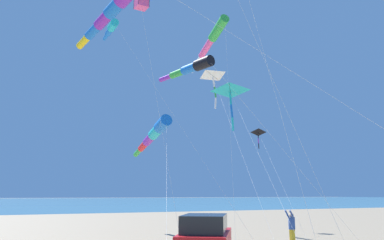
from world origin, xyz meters
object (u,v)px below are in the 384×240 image
Objects in this scene: kite_windsock_red_high_left at (191,68)px; kite_windsock_magenta_far_left at (111,29)px; person_adult_flyer at (292,225)px; kite_windsock_small_distant at (154,134)px; kite_delta_yellow_midlevel at (213,76)px; kite_delta_orange_high_right at (230,91)px; kite_windsock_teal_far_right at (212,39)px; kite_windsock_striped_overhead at (118,4)px; parked_car at (205,238)px; kite_delta_checkered_midright at (258,133)px.

kite_windsock_magenta_far_left reaches higher than kite_windsock_red_high_left.
kite_windsock_red_high_left reaches higher than person_adult_flyer.
kite_delta_yellow_midlevel is (-0.23, 4.78, 4.86)m from kite_windsock_small_distant.
kite_windsock_red_high_left is at bearing -63.14° from kite_delta_orange_high_right.
kite_delta_yellow_midlevel is 5.53m from kite_delta_orange_high_right.
kite_windsock_striped_overhead is at bearing -44.52° from kite_windsock_teal_far_right.
kite_windsock_magenta_far_left is (-3.58, -7.04, 0.99)m from kite_windsock_teal_far_right.
person_adult_flyer is 0.14× the size of kite_delta_yellow_midlevel.
parked_car is at bearing -18.08° from kite_windsock_red_high_left.
kite_windsock_teal_far_right is at bearing -75.80° from kite_delta_checkered_midright.
kite_windsock_magenta_far_left is 11.83m from kite_delta_orange_high_right.
kite_windsock_striped_overhead is at bearing -11.39° from kite_windsock_magenta_far_left.
kite_windsock_red_high_left is 0.59× the size of kite_windsock_small_distant.
parked_car is 12.38m from kite_windsock_small_distant.
person_adult_flyer is at bearing 3.82° from kite_delta_yellow_midlevel.
parked_car is 9.81m from kite_windsock_red_high_left.
kite_windsock_magenta_far_left is (-11.13, -7.80, 14.42)m from person_adult_flyer.
parked_car is 18.29m from kite_windsock_teal_far_right.
kite_windsock_small_distant is at bearing 152.48° from kite_windsock_striped_overhead.
parked_car is 17.58m from kite_delta_checkered_midright.
person_adult_flyer is 0.18× the size of kite_windsock_red_high_left.
kite_windsock_teal_far_right is 7.04m from kite_delta_orange_high_right.
kite_windsock_teal_far_right reaches higher than kite_delta_checkered_midright.
kite_delta_yellow_midlevel reaches higher than person_adult_flyer.
kite_delta_yellow_midlevel is 0.82× the size of kite_windsock_magenta_far_left.
kite_windsock_striped_overhead reaches higher than parked_car.
person_adult_flyer is 10.92m from kite_windsock_small_distant.
kite_windsock_red_high_left is at bearing -36.68° from kite_delta_yellow_midlevel.
parked_car is 7.59m from person_adult_flyer.
kite_windsock_red_high_left reaches higher than kite_delta_checkered_midright.
parked_car is 0.28× the size of kite_windsock_small_distant.
kite_windsock_teal_far_right is 14.45m from kite_windsock_striped_overhead.
kite_windsock_teal_far_right is 7.96m from kite_windsock_magenta_far_left.
kite_windsock_striped_overhead is (10.00, -5.21, 3.80)m from kite_windsock_small_distant.
parked_car is 0.47× the size of kite_windsock_red_high_left.
kite_windsock_small_distant is at bearing 171.75° from parked_car.
kite_delta_orange_high_right is at bearing 122.30° from kite_windsock_striped_overhead.
parked_car is 10.27m from kite_windsock_striped_overhead.
kite_windsock_small_distant is at bearing -82.98° from kite_delta_checkered_midright.
kite_delta_checkered_midright is 0.83× the size of kite_delta_orange_high_right.
kite_windsock_magenta_far_left reaches higher than kite_delta_orange_high_right.
kite_delta_checkered_midright is (-12.01, 11.00, 6.62)m from parked_car.
kite_windsock_red_high_left is 6.38m from kite_windsock_striped_overhead.
kite_windsock_small_distant is 1.13× the size of kite_windsock_striped_overhead.
kite_windsock_striped_overhead is 10.36m from kite_delta_orange_high_right.
kite_delta_yellow_midlevel is 8.84m from kite_windsock_magenta_far_left.
person_adult_flyer is 10.20m from kite_windsock_red_high_left.
person_adult_flyer is 0.12× the size of kite_windsock_striped_overhead.
person_adult_flyer is at bearing -25.15° from kite_delta_checkered_midright.
kite_windsock_red_high_left reaches higher than kite_delta_orange_high_right.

